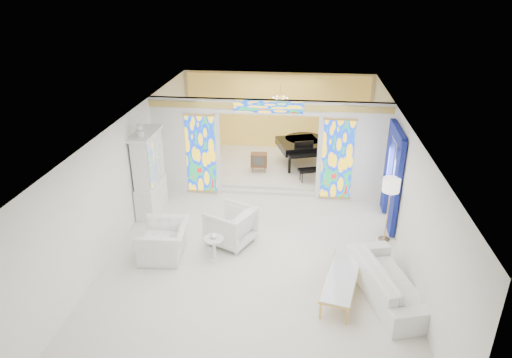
# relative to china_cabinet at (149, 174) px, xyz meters

# --- Properties ---
(floor) EXTENTS (12.00, 12.00, 0.00)m
(floor) POSITION_rel_china_cabinet_xyz_m (3.22, -0.60, -1.17)
(floor) COLOR silver
(floor) RESTS_ON ground
(ceiling) EXTENTS (7.00, 12.00, 0.02)m
(ceiling) POSITION_rel_china_cabinet_xyz_m (3.22, -0.60, 1.83)
(ceiling) COLOR white
(ceiling) RESTS_ON wall_back
(wall_back) EXTENTS (7.00, 0.02, 3.00)m
(wall_back) POSITION_rel_china_cabinet_xyz_m (3.22, 5.40, 0.33)
(wall_back) COLOR white
(wall_back) RESTS_ON floor
(wall_front) EXTENTS (7.00, 0.02, 3.00)m
(wall_front) POSITION_rel_china_cabinet_xyz_m (3.22, -6.60, 0.33)
(wall_front) COLOR white
(wall_front) RESTS_ON floor
(wall_left) EXTENTS (0.02, 12.00, 3.00)m
(wall_left) POSITION_rel_china_cabinet_xyz_m (-0.28, -0.60, 0.33)
(wall_left) COLOR white
(wall_left) RESTS_ON floor
(wall_right) EXTENTS (0.02, 12.00, 3.00)m
(wall_right) POSITION_rel_china_cabinet_xyz_m (6.72, -0.60, 0.33)
(wall_right) COLOR white
(wall_right) RESTS_ON floor
(partition_wall) EXTENTS (7.00, 0.22, 3.00)m
(partition_wall) POSITION_rel_china_cabinet_xyz_m (3.22, 1.40, 0.48)
(partition_wall) COLOR white
(partition_wall) RESTS_ON floor
(stained_glass_left) EXTENTS (0.90, 0.04, 2.40)m
(stained_glass_left) POSITION_rel_china_cabinet_xyz_m (1.19, 1.29, 0.13)
(stained_glass_left) COLOR gold
(stained_glass_left) RESTS_ON partition_wall
(stained_glass_right) EXTENTS (0.90, 0.04, 2.40)m
(stained_glass_right) POSITION_rel_china_cabinet_xyz_m (5.25, 1.29, 0.13)
(stained_glass_right) COLOR gold
(stained_glass_right) RESTS_ON partition_wall
(stained_glass_transom) EXTENTS (2.00, 0.04, 0.34)m
(stained_glass_transom) POSITION_rel_china_cabinet_xyz_m (3.22, 1.29, 1.65)
(stained_glass_transom) COLOR gold
(stained_glass_transom) RESTS_ON partition_wall
(alcove_platform) EXTENTS (6.80, 3.80, 0.18)m
(alcove_platform) POSITION_rel_china_cabinet_xyz_m (3.22, 3.50, -1.08)
(alcove_platform) COLOR silver
(alcove_platform) RESTS_ON floor
(gold_curtain_back) EXTENTS (6.70, 0.10, 2.90)m
(gold_curtain_back) POSITION_rel_china_cabinet_xyz_m (3.22, 5.28, 0.33)
(gold_curtain_back) COLOR #E9B951
(gold_curtain_back) RESTS_ON wall_back
(chandelier) EXTENTS (0.48, 0.48, 0.30)m
(chandelier) POSITION_rel_china_cabinet_xyz_m (3.42, 3.40, 1.38)
(chandelier) COLOR gold
(chandelier) RESTS_ON ceiling
(blue_drapes) EXTENTS (0.14, 1.85, 2.65)m
(blue_drapes) POSITION_rel_china_cabinet_xyz_m (6.62, 0.10, 0.41)
(blue_drapes) COLOR navy
(blue_drapes) RESTS_ON wall_right
(china_cabinet) EXTENTS (0.56, 1.46, 2.72)m
(china_cabinet) POSITION_rel_china_cabinet_xyz_m (0.00, 0.00, 0.00)
(china_cabinet) COLOR silver
(china_cabinet) RESTS_ON floor
(armchair_left) EXTENTS (1.19, 1.34, 0.81)m
(armchair_left) POSITION_rel_china_cabinet_xyz_m (1.03, -2.20, -0.76)
(armchair_left) COLOR white
(armchair_left) RESTS_ON floor
(armchair_right) EXTENTS (1.39, 1.37, 0.96)m
(armchair_right) POSITION_rel_china_cabinet_xyz_m (2.52, -1.44, -0.69)
(armchair_right) COLOR white
(armchair_right) RESTS_ON floor
(sofa) EXTENTS (1.67, 2.74, 0.75)m
(sofa) POSITION_rel_china_cabinet_xyz_m (6.17, -3.14, -0.79)
(sofa) COLOR white
(sofa) RESTS_ON floor
(side_table) EXTENTS (0.59, 0.59, 0.59)m
(side_table) POSITION_rel_china_cabinet_xyz_m (2.25, -2.24, -0.78)
(side_table) COLOR silver
(side_table) RESTS_ON floor
(vase) EXTENTS (0.21, 0.21, 0.18)m
(vase) POSITION_rel_china_cabinet_xyz_m (2.25, -2.24, -0.49)
(vase) COLOR white
(vase) RESTS_ON side_table
(coffee_table) EXTENTS (1.05, 2.13, 0.46)m
(coffee_table) POSITION_rel_china_cabinet_xyz_m (5.18, -3.16, -0.75)
(coffee_table) COLOR white
(coffee_table) RESTS_ON floor
(floor_lamp) EXTENTS (0.50, 0.50, 1.72)m
(floor_lamp) POSITION_rel_china_cabinet_xyz_m (6.42, -0.89, 0.30)
(floor_lamp) COLOR gold
(floor_lamp) RESTS_ON floor
(grand_piano) EXTENTS (1.88, 2.87, 1.03)m
(grand_piano) POSITION_rel_china_cabinet_xyz_m (4.20, 3.67, -0.29)
(grand_piano) COLOR black
(grand_piano) RESTS_ON alcove_platform
(tv_console) EXTENTS (0.56, 0.40, 0.63)m
(tv_console) POSITION_rel_china_cabinet_xyz_m (2.79, 2.81, -0.58)
(tv_console) COLOR brown
(tv_console) RESTS_ON alcove_platform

